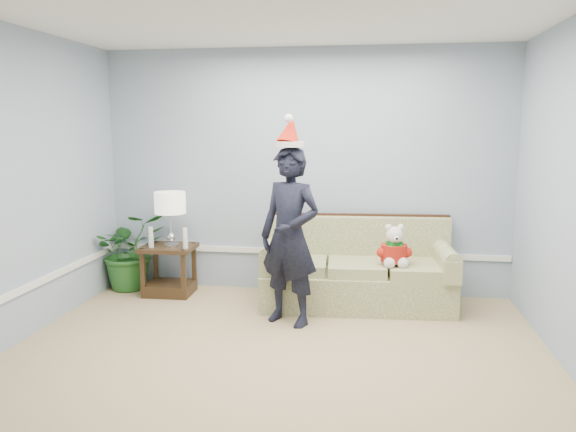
# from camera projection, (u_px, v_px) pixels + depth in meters

# --- Properties ---
(room_shell) EXTENTS (4.54, 5.04, 2.74)m
(room_shell) POSITION_uv_depth(u_px,v_px,m) (259.00, 202.00, 3.77)
(room_shell) COLOR tan
(room_shell) RESTS_ON ground
(wainscot_trim) EXTENTS (4.49, 4.99, 0.06)m
(wainscot_trim) POSITION_uv_depth(u_px,v_px,m) (162.00, 278.00, 5.23)
(wainscot_trim) COLOR white
(wainscot_trim) RESTS_ON room_shell
(sofa) EXTENTS (2.00, 0.95, 0.91)m
(sofa) POSITION_uv_depth(u_px,v_px,m) (357.00, 274.00, 5.88)
(sofa) COLOR #566932
(sofa) RESTS_ON room_shell
(side_table) EXTENTS (0.58, 0.49, 0.55)m
(side_table) POSITION_uv_depth(u_px,v_px,m) (169.00, 275.00, 6.24)
(side_table) COLOR #3A2615
(side_table) RESTS_ON room_shell
(table_lamp) EXTENTS (0.34, 0.34, 0.60)m
(table_lamp) POSITION_uv_depth(u_px,v_px,m) (170.00, 205.00, 6.07)
(table_lamp) COLOR silver
(table_lamp) RESTS_ON side_table
(candle_pair) EXTENTS (0.44, 0.06, 0.22)m
(candle_pair) POSITION_uv_depth(u_px,v_px,m) (168.00, 238.00, 6.06)
(candle_pair) COLOR silver
(candle_pair) RESTS_ON side_table
(houseplant) EXTENTS (1.06, 1.04, 0.89)m
(houseplant) POSITION_uv_depth(u_px,v_px,m) (130.00, 250.00, 6.43)
(houseplant) COLOR #225D21
(houseplant) RESTS_ON room_shell
(man) EXTENTS (0.72, 0.62, 1.68)m
(man) POSITION_uv_depth(u_px,v_px,m) (290.00, 236.00, 5.23)
(man) COLOR black
(man) RESTS_ON room_shell
(santa_hat) EXTENTS (0.34, 0.37, 0.30)m
(santa_hat) POSITION_uv_depth(u_px,v_px,m) (290.00, 133.00, 5.09)
(santa_hat) COLOR silver
(santa_hat) RESTS_ON man
(teddy_bear) EXTENTS (0.30, 0.32, 0.42)m
(teddy_bear) POSITION_uv_depth(u_px,v_px,m) (394.00, 251.00, 5.58)
(teddy_bear) COLOR silver
(teddy_bear) RESTS_ON sofa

